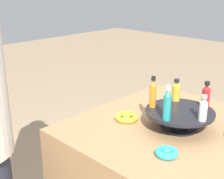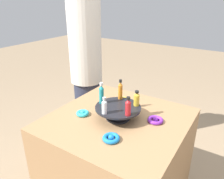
{
  "view_description": "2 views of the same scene",
  "coord_description": "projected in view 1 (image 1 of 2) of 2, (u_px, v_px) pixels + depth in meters",
  "views": [
    {
      "loc": [
        1.05,
        0.63,
        1.37
      ],
      "look_at": [
        0.23,
        -0.17,
        0.97
      ],
      "focal_mm": 50.0,
      "sensor_mm": 36.0,
      "label": 1
    },
    {
      "loc": [
        -0.62,
        1.04,
        1.5
      ],
      "look_at": [
        0.09,
        -0.07,
        0.94
      ],
      "focal_mm": 35.0,
      "sensor_mm": 36.0,
      "label": 2
    }
  ],
  "objects": [
    {
      "name": "bottle_gold",
      "position": [
        176.0,
        91.0,
        1.39
      ],
      "size": [
        0.04,
        0.04,
        0.1
      ],
      "color": "gold",
      "rests_on": "display_stand"
    },
    {
      "name": "bottle_teal",
      "position": [
        167.0,
        104.0,
        1.19
      ],
      "size": [
        0.03,
        0.03,
        0.14
      ],
      "color": "teal",
      "rests_on": "display_stand"
    },
    {
      "name": "bottle_clear",
      "position": [
        203.0,
        109.0,
        1.19
      ],
      "size": [
        0.03,
        0.03,
        0.1
      ],
      "color": "silver",
      "rests_on": "display_stand"
    },
    {
      "name": "bottle_orange",
      "position": [
        153.0,
        93.0,
        1.31
      ],
      "size": [
        0.03,
        0.03,
        0.14
      ],
      "color": "orange",
      "rests_on": "display_stand"
    },
    {
      "name": "bottle_red",
      "position": [
        206.0,
        96.0,
        1.31
      ],
      "size": [
        0.03,
        0.03,
        0.12
      ],
      "color": "#B21E23",
      "rests_on": "display_stand"
    },
    {
      "name": "ribbon_bow_gold",
      "position": [
        126.0,
        117.0,
        1.4
      ],
      "size": [
        0.1,
        0.1,
        0.03
      ],
      "color": "gold",
      "rests_on": "party_table"
    },
    {
      "name": "ribbon_bow_purple",
      "position": [
        187.0,
        106.0,
        1.53
      ],
      "size": [
        0.1,
        0.1,
        0.03
      ],
      "color": "purple",
      "rests_on": "party_table"
    },
    {
      "name": "display_stand",
      "position": [
        179.0,
        116.0,
        1.31
      ],
      "size": [
        0.29,
        0.29,
        0.08
      ],
      "color": "black",
      "rests_on": "party_table"
    },
    {
      "name": "ribbon_bow_teal",
      "position": [
        167.0,
        152.0,
        1.11
      ],
      "size": [
        0.08,
        0.08,
        0.03
      ],
      "color": "#2DB7CC",
      "rests_on": "party_table"
    }
  ]
}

